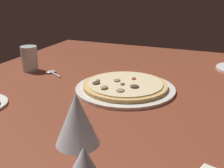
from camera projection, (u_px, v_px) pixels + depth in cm
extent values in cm
cube|color=brown|center=(98.00, 101.00, 93.69)|extent=(150.00, 110.00, 4.00)
cylinder|color=silver|center=(125.00, 89.00, 97.17)|extent=(33.05, 33.05, 1.00)
cylinder|color=tan|center=(125.00, 86.00, 96.80)|extent=(27.97, 27.97, 1.20)
cylinder|color=beige|center=(125.00, 83.00, 96.53)|extent=(24.82, 24.82, 0.40)
ellipsoid|color=brown|center=(122.00, 84.00, 94.70)|extent=(1.73, 1.46, 0.58)
ellipsoid|color=#AD4733|center=(134.00, 78.00, 99.93)|extent=(2.05, 1.47, 0.56)
ellipsoid|color=#937556|center=(117.00, 80.00, 98.16)|extent=(2.81, 2.12, 0.54)
ellipsoid|color=#4C3828|center=(134.00, 86.00, 92.44)|extent=(2.87, 2.83, 0.69)
ellipsoid|color=#4C3828|center=(96.00, 83.00, 95.72)|extent=(2.96, 2.47, 0.60)
ellipsoid|color=#937556|center=(104.00, 88.00, 90.86)|extent=(2.91, 2.26, 0.79)
ellipsoid|color=#937556|center=(120.00, 91.00, 89.02)|extent=(3.04, 2.58, 0.50)
ellipsoid|color=#937556|center=(98.00, 80.00, 98.18)|extent=(1.70, 1.33, 0.52)
cylinder|color=silver|center=(79.00, 164.00, 50.76)|extent=(0.80, 0.80, 8.38)
cone|color=silver|center=(77.00, 119.00, 47.81)|extent=(7.51, 7.51, 9.08)
cone|color=maroon|center=(77.00, 132.00, 48.60)|extent=(3.28, 3.28, 4.41)
cylinder|color=silver|center=(29.00, 59.00, 116.54)|extent=(6.50, 6.50, 9.94)
cylinder|color=silver|center=(30.00, 64.00, 117.33)|extent=(5.98, 5.98, 5.27)
ellipsoid|color=silver|center=(51.00, 72.00, 114.83)|extent=(4.87, 4.44, 1.00)
cylinder|color=silver|center=(56.00, 75.00, 112.02)|extent=(4.49, 6.94, 0.70)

